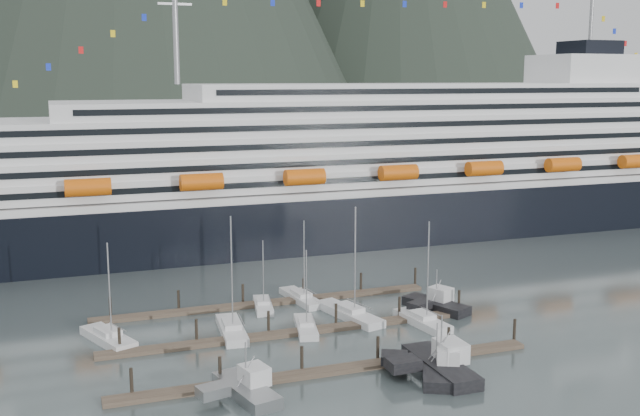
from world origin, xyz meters
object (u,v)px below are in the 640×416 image
Objects in this scene: sailboat_a at (108,339)px; trawler_b at (245,388)px; cruise_ship at (379,175)px; sailboat_g at (301,298)px; sailboat_b at (232,330)px; sailboat_h at (422,321)px; trawler_d at (439,365)px; sailboat_f at (263,306)px; trawler_c at (435,364)px; sailboat_c at (306,327)px; sailboat_d at (349,314)px; trawler_e at (435,304)px.

trawler_b is at bearing -172.09° from sailboat_a.
cruise_ship is 50.40m from sailboat_g.
sailboat_b is 24.50m from sailboat_h.
sailboat_b is 27.01m from trawler_d.
cruise_ship is 16.17× the size of sailboat_a.
sailboat_b is 1.53× the size of sailboat_f.
sailboat_a is 1.27× the size of sailboat_f.
trawler_b is 21.35m from trawler_d.
trawler_c is at bearing 38.40° from trawler_d.
sailboat_c is (9.12, -1.93, -0.05)m from sailboat_b.
sailboat_d is 12.40m from sailboat_f.
sailboat_g is 30.50m from trawler_d.
sailboat_b is 1.56× the size of trawler_b.
sailboat_h is 1.20× the size of trawler_d.
cruise_ship is at bearing -26.92° from sailboat_h.
sailboat_a is 39.39m from sailboat_h.
sailboat_d is at bearing -165.37° from sailboat_g.
sailboat_g reaches higher than sailboat_f.
cruise_ship reaches higher than trawler_d.
trawler_d is at bearing -115.38° from trawler_c.
sailboat_c is 12.48m from sailboat_g.
sailboat_b reaches higher than sailboat_g.
sailboat_h is 1.42× the size of trawler_b.
sailboat_h reaches higher than trawler_b.
sailboat_b is 16.22m from sailboat_d.
sailboat_h is at bearing -21.02° from trawler_d.
trawler_b is (-9.49, -27.19, 0.44)m from sailboat_f.
sailboat_f is 0.71× the size of sailboat_h.
sailboat_d is 1.27× the size of sailboat_g.
sailboat_h is (14.85, -3.11, 0.04)m from sailboat_c.
trawler_b is at bearing 171.44° from sailboat_f.
sailboat_a is 14.90m from sailboat_b.
trawler_d is at bearing -139.93° from sailboat_c.
trawler_d is at bearing -132.22° from sailboat_b.
sailboat_a is at bearing 117.39° from sailboat_f.
sailboat_h is at bearing -117.20° from sailboat_f.
sailboat_b is at bearing 153.66° from sailboat_f.
sailboat_h reaches higher than sailboat_c.
sailboat_b is 16.07m from sailboat_g.
trawler_b is (11.71, -20.82, 0.39)m from sailboat_a.
trawler_c is at bearing -176.71° from sailboat_g.
trawler_d is at bearing 171.95° from sailboat_d.
trawler_d is at bearing -145.20° from sailboat_a.
trawler_e reaches higher than trawler_c.
sailboat_b is 26.48m from trawler_c.
trawler_d is at bearing -176.24° from sailboat_g.
trawler_b is at bearing 156.92° from sailboat_c.
sailboat_a is at bearing 73.72° from sailboat_d.
sailboat_f is at bearing 96.76° from sailboat_g.
sailboat_c is (-33.16, -50.98, -11.65)m from cruise_ship.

